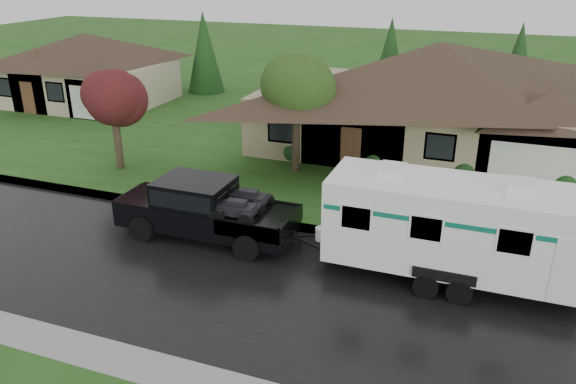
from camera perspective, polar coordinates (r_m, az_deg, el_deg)
name	(u,v)px	position (r m, az deg, el deg)	size (l,w,h in m)	color
ground	(318,263)	(19.42, 3.09, -7.19)	(140.00, 140.00, 0.00)	#224B17
road	(299,293)	(17.79, 1.12, -10.19)	(140.00, 8.00, 0.01)	black
curb	(336,233)	(21.29, 4.93, -4.18)	(140.00, 0.50, 0.15)	gray
lawn	(397,139)	(32.93, 11.02, 5.31)	(140.00, 26.00, 0.15)	#224B17
house_main	(442,85)	(30.68, 15.40, 10.46)	(19.44, 10.80, 6.90)	tan
house_far	(88,63)	(42.17, -19.64, 12.26)	(10.80, 8.64, 5.80)	tan
tree_left_green	(296,89)	(26.21, 0.83, 10.41)	(3.44, 3.44, 5.70)	#382B1E
tree_red	(113,99)	(27.77, -17.39, 8.99)	(2.99, 2.99, 4.95)	#382B1E
shrub_row	(419,165)	(27.13, 13.13, 2.65)	(13.60, 1.00, 1.00)	#143814
pickup_truck	(203,207)	(20.90, -8.62, -1.52)	(6.65, 2.53, 2.22)	black
travel_trailer	(452,225)	(18.29, 16.35, -3.23)	(8.20, 2.88, 3.68)	white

